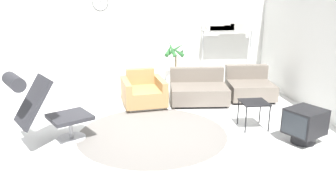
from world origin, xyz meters
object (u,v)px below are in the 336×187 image
object	(u,v)px
crt_television	(305,124)
potted_plant	(175,66)
lounge_chair	(42,104)
couch_low	(198,90)
shelf_unit	(228,29)
couch_second	(249,87)
armchair_red	(143,93)
side_table	(254,105)

from	to	relation	value
crt_television	potted_plant	size ratio (longest dim) A/B	0.59
lounge_chair	crt_television	bearing A→B (deg)	53.55
couch_low	shelf_unit	size ratio (longest dim) A/B	0.73
lounge_chair	shelf_unit	size ratio (longest dim) A/B	0.73
couch_second	armchair_red	bearing A→B (deg)	9.06
armchair_red	shelf_unit	world-z (taller)	shelf_unit
crt_television	lounge_chair	bearing A→B (deg)	57.71
couch_second	crt_television	bearing A→B (deg)	94.59
lounge_chair	crt_television	xyz separation A→B (m)	(3.85, -0.35, -0.35)
crt_television	couch_second	bearing A→B (deg)	-26.52
lounge_chair	couch_low	xyz separation A→B (m)	(2.68, 1.83, -0.41)
armchair_red	potted_plant	world-z (taller)	potted_plant
couch_low	side_table	xyz separation A→B (m)	(0.63, -1.52, 0.17)
potted_plant	shelf_unit	size ratio (longest dim) A/B	0.68
couch_low	couch_second	world-z (taller)	same
couch_second	shelf_unit	size ratio (longest dim) A/B	0.59
side_table	shelf_unit	distance (m)	3.20
couch_second	potted_plant	size ratio (longest dim) A/B	0.87
armchair_red	couch_second	world-z (taller)	armchair_red
couch_second	side_table	distance (m)	1.74
armchair_red	couch_low	xyz separation A→B (m)	(1.16, 0.08, -0.01)
crt_television	potted_plant	world-z (taller)	potted_plant
lounge_chair	shelf_unit	distance (m)	5.04
couch_low	potted_plant	world-z (taller)	potted_plant
armchair_red	shelf_unit	xyz separation A→B (m)	(2.20, 1.58, 1.12)
lounge_chair	side_table	distance (m)	3.33
crt_television	potted_plant	bearing A→B (deg)	-3.48
armchair_red	crt_television	distance (m)	3.14
lounge_chair	crt_television	distance (m)	3.89
lounge_chair	couch_second	distance (m)	4.32
lounge_chair	side_table	xyz separation A→B (m)	(3.31, 0.31, -0.24)
armchair_red	couch_low	world-z (taller)	armchair_red
side_table	shelf_unit	size ratio (longest dim) A/B	0.27
armchair_red	couch_second	xyz separation A→B (m)	(2.32, 0.20, -0.01)
side_table	armchair_red	bearing A→B (deg)	141.12
side_table	couch_low	bearing A→B (deg)	112.51
crt_television	shelf_unit	xyz separation A→B (m)	(-0.14, 3.69, 1.07)
shelf_unit	couch_second	bearing A→B (deg)	-85.04
couch_low	side_table	world-z (taller)	couch_low
potted_plant	shelf_unit	xyz separation A→B (m)	(1.36, 0.25, 0.85)
shelf_unit	potted_plant	bearing A→B (deg)	-169.39
side_table	potted_plant	bearing A→B (deg)	108.92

